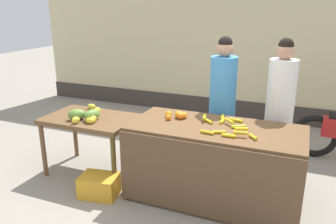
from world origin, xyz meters
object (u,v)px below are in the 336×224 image
object	(u,v)px
vendor_woman_white_shirt	(279,112)
produce_sack	(172,140)
vendor_woman_blue_shirt	(222,107)
produce_crate	(99,186)

from	to	relation	value
vendor_woman_white_shirt	produce_sack	size ratio (longest dim) A/B	3.12
vendor_woman_white_shirt	produce_sack	xyz separation A→B (m)	(-1.46, 0.09, -0.63)
vendor_woman_blue_shirt	produce_sack	bearing A→B (deg)	170.63
vendor_woman_white_shirt	produce_sack	world-z (taller)	vendor_woman_white_shirt
produce_crate	produce_sack	size ratio (longest dim) A/B	0.75
vendor_woman_blue_shirt	vendor_woman_white_shirt	bearing A→B (deg)	2.79
vendor_woman_white_shirt	produce_crate	bearing A→B (deg)	-147.27
vendor_woman_white_shirt	produce_sack	bearing A→B (deg)	176.51
vendor_woman_blue_shirt	produce_sack	distance (m)	0.99
produce_crate	vendor_woman_white_shirt	bearing A→B (deg)	32.73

